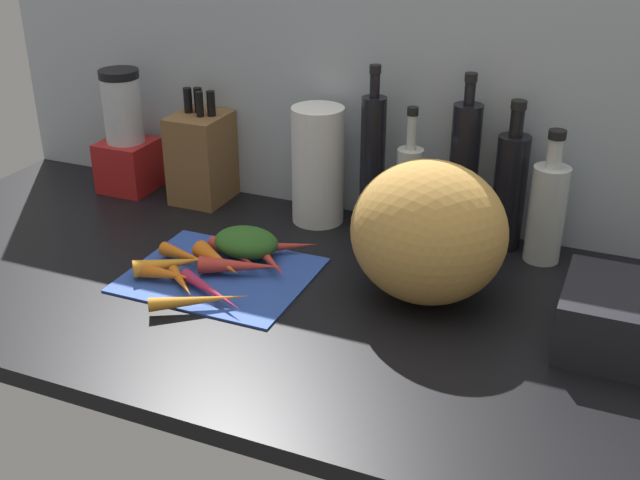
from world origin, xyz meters
The scene contains 24 objects.
ground_plane centered at (0.00, 0.00, -1.50)cm, with size 170.00×80.00×3.00cm, color black.
wall_back centered at (0.00, 38.50, 30.00)cm, with size 170.00×3.00×60.00cm, color #ADB7C1.
cutting_board centered at (-11.42, -0.88, 0.40)cm, with size 33.30×27.77×0.80cm, color #2D51B7.
carrot_0 centered at (-11.15, 4.43, 2.14)cm, with size 2.69×2.69×14.08cm, color red.
carrot_1 centered at (-3.23, 11.75, 1.98)cm, with size 2.35×2.35×11.78cm, color red.
carrot_2 centered at (-18.25, -7.72, 2.25)cm, with size 2.89×2.89×11.25cm, color orange.
carrot_3 centered at (-14.77, -8.72, 1.83)cm, with size 2.05×2.05×10.45cm, color orange.
carrot_4 centered at (-4.86, 5.37, 2.38)cm, with size 3.15×3.15×16.69cm, color red.
carrot_5 centered at (-8.12, -9.61, 1.94)cm, with size 2.27×2.27×16.74cm, color #B2264C.
carrot_6 centered at (-8.32, -13.29, 2.05)cm, with size 2.50×2.50×17.35cm, color orange.
carrot_7 centered at (-7.24, -0.47, 2.50)cm, with size 3.40×3.40×15.85cm, color red.
carrot_8 centered at (-19.81, -4.37, 2.48)cm, with size 3.36×3.36×13.87cm, color orange.
carrot_9 centered at (-12.21, -0.02, 2.58)cm, with size 3.55×3.55×12.91cm, color orange.
carrot_10 centered at (-19.30, 0.13, 2.20)cm, with size 2.81×2.81×11.41cm, color orange.
carrot_greens_pile centered at (-10.12, 7.28, 3.53)cm, with size 12.89×9.91×5.45cm, color #2D6023.
winter_squash centered at (25.91, 6.62, 12.61)cm, with size 27.18×24.71×25.21cm, color gold.
knife_block centered at (-33.06, 30.19, 10.23)cm, with size 11.36×13.24×25.39cm.
blender_appliance centered at (-52.14, 28.73, 12.16)cm, with size 11.69×11.69×28.29cm.
paper_towel_roll centered at (-4.50, 29.50, 12.48)cm, with size 10.98×10.98×24.97cm, color white.
bottle_0 centered at (7.15, 30.63, 14.69)cm, with size 5.12×5.12×34.47cm.
bottle_1 centered at (15.83, 28.09, 10.47)cm, with size 5.23×5.23×27.78cm.
bottle_2 centered at (25.68, 31.74, 14.70)cm, with size 5.79×5.79×34.43cm.
bottle_3 centered at (34.87, 32.38, 12.34)cm, with size 6.35×6.35×30.04cm.
bottle_4 centered at (42.73, 29.44, 10.37)cm, with size 6.93×6.93×26.20cm.
Camera 1 is at (56.68, -113.64, 70.71)cm, focal length 44.47 mm.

